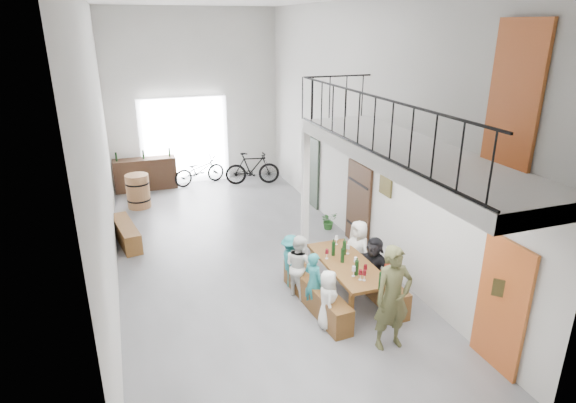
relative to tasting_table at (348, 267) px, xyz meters
name	(u,v)px	position (x,y,z in m)	size (l,w,h in m)	color
floor	(244,256)	(-1.38, 2.45, -0.71)	(12.00, 12.00, 0.00)	#5E5E60
room_walls	(239,99)	(-1.38, 2.45, 2.85)	(12.00, 12.00, 12.00)	silver
gateway_portal	(185,141)	(-1.78, 8.39, 0.69)	(2.80, 0.08, 2.80)	white
right_wall_decor	(397,197)	(1.32, 0.58, 1.04)	(0.07, 8.28, 5.07)	#AF4E1F
balcony	(405,156)	(0.60, -0.68, 2.26)	(1.52, 5.62, 4.00)	silver
tasting_table	(348,267)	(0.00, 0.00, 0.00)	(0.83, 2.03, 0.79)	brown
bench_inner	(316,295)	(-0.65, -0.03, -0.45)	(0.35, 2.21, 0.51)	brown
bench_wall	(371,280)	(0.58, 0.10, -0.44)	(0.30, 2.27, 0.52)	brown
tableware	(348,257)	(-0.03, -0.04, 0.22)	(0.54, 1.56, 0.35)	black
side_bench	(126,233)	(-3.88, 4.11, -0.46)	(0.38, 1.73, 0.49)	brown
oak_barrel	(138,191)	(-3.44, 6.49, -0.22)	(0.66, 0.66, 0.98)	olive
serving_counter	(145,174)	(-3.13, 8.10, -0.20)	(1.91, 0.53, 1.01)	#342113
counter_bottles	(143,154)	(-3.13, 8.08, 0.44)	(1.67, 0.11, 0.28)	black
guest_left_a	(328,299)	(-0.69, -0.67, -0.17)	(0.53, 0.34, 1.08)	white
guest_left_b	(314,282)	(-0.74, -0.13, -0.12)	(0.43, 0.28, 1.18)	#25797B
guest_left_c	(299,266)	(-0.79, 0.48, -0.08)	(0.61, 0.48, 1.26)	white
guest_left_d	(291,261)	(-0.81, 0.89, -0.16)	(0.70, 0.40, 1.09)	#25797B
guest_right_a	(389,277)	(0.60, -0.51, -0.06)	(0.75, 0.31, 1.28)	#9F311B
guest_right_b	(373,266)	(0.57, 0.03, -0.10)	(1.12, 0.36, 1.20)	black
guest_right_c	(358,251)	(0.56, 0.66, -0.06)	(0.63, 0.41, 1.29)	white
host_standing	(393,298)	(0.05, -1.50, 0.19)	(0.65, 0.43, 1.79)	#4C4E2B
potted_plant	(329,220)	(1.07, 3.23, -0.48)	(0.41, 0.36, 0.46)	#20541F
bicycle_near	(199,170)	(-1.42, 8.05, -0.24)	(0.61, 1.76, 0.92)	black
bicycle_far	(252,168)	(0.22, 7.47, -0.17)	(0.50, 1.78, 1.07)	black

